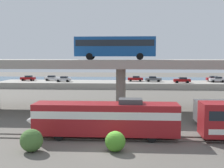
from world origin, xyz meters
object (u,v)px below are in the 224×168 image
object	(u,v)px
transit_bus_on_overpass	(115,46)
parked_car_4	(135,79)
parked_car_6	(52,78)
parked_car_0	(214,79)
train_locomotive	(99,117)
service_truck_west	(221,112)
parked_car_1	(64,79)
parked_car_5	(28,78)
parked_car_3	(217,79)
parked_car_2	(153,79)
parked_car_7	(182,80)

from	to	relation	value
transit_bus_on_overpass	parked_car_4	xyz separation A→B (m)	(3.72, 37.94, -7.73)
transit_bus_on_overpass	parked_car_6	distance (m)	44.20
parked_car_0	train_locomotive	bearing A→B (deg)	-116.31
service_truck_west	parked_car_4	size ratio (longest dim) A/B	1.60
parked_car_1	parked_car_5	xyz separation A→B (m)	(-10.92, 2.75, -0.00)
train_locomotive	transit_bus_on_overpass	xyz separation A→B (m)	(0.89, 14.49, 7.88)
parked_car_5	parked_car_6	size ratio (longest dim) A/B	0.93
parked_car_3	parked_car_5	bearing A→B (deg)	-1.58
parked_car_2	parked_car_3	world-z (taller)	same
parked_car_2	parked_car_0	bearing A→B (deg)	7.57
train_locomotive	transit_bus_on_overpass	world-z (taller)	transit_bus_on_overpass
train_locomotive	parked_car_2	world-z (taller)	train_locomotive
parked_car_5	train_locomotive	bearing A→B (deg)	116.42
parked_car_0	parked_car_6	bearing A→B (deg)	-179.20
service_truck_west	parked_car_4	world-z (taller)	parked_car_4
parked_car_0	parked_car_3	xyz separation A→B (m)	(0.06, -2.75, -0.00)
service_truck_west	parked_car_4	xyz separation A→B (m)	(-9.95, 45.32, 0.71)
parked_car_5	transit_bus_on_overpass	bearing A→B (deg)	125.38
parked_car_6	transit_bus_on_overpass	bearing A→B (deg)	-62.47
parked_car_4	parked_car_7	size ratio (longest dim) A/B	0.98
parked_car_1	parked_car_2	size ratio (longest dim) A/B	0.94
train_locomotive	parked_car_3	world-z (taller)	train_locomotive
transit_bus_on_overpass	service_truck_west	size ratio (longest dim) A/B	1.76
parked_car_0	service_truck_west	bearing A→B (deg)	-104.44
train_locomotive	transit_bus_on_overpass	size ratio (longest dim) A/B	1.33
transit_bus_on_overpass	parked_car_2	size ratio (longest dim) A/B	2.73
train_locomotive	parked_car_1	bearing A→B (deg)	-73.07
parked_car_1	parked_car_2	distance (m)	24.64
service_truck_west	parked_car_3	xyz separation A→B (m)	(12.06, 43.86, 0.71)
transit_bus_on_overpass	parked_car_5	bearing A→B (deg)	-54.62
parked_car_0	parked_car_4	xyz separation A→B (m)	(-21.95, -1.29, -0.00)
parked_car_1	parked_car_3	world-z (taller)	same
parked_car_7	parked_car_6	bearing A→B (deg)	-7.65
parked_car_2	parked_car_6	size ratio (longest dim) A/B	1.02
train_locomotive	parked_car_6	world-z (taller)	train_locomotive
parked_car_4	parked_car_1	bearing A→B (deg)	7.96
parked_car_4	parked_car_6	bearing A→B (deg)	-1.57
parked_car_1	parked_car_3	xyz separation A→B (m)	(41.75, 1.30, -0.00)
transit_bus_on_overpass	parked_car_7	xyz separation A→B (m)	(15.88, 33.76, -7.73)
parked_car_6	train_locomotive	bearing A→B (deg)	-70.09
train_locomotive	parked_car_6	distance (m)	56.46
parked_car_7	parked_car_2	bearing A→B (deg)	-23.57
train_locomotive	parked_car_1	distance (m)	51.93
service_truck_west	parked_car_7	bearing A→B (deg)	86.93
transit_bus_on_overpass	parked_car_2	world-z (taller)	transit_bus_on_overpass
service_truck_west	parked_car_0	bearing A→B (deg)	75.56
parked_car_3	parked_car_7	bearing A→B (deg)	15.46
train_locomotive	parked_car_6	xyz separation A→B (m)	(-19.23, 53.09, 0.15)
parked_car_5	parked_car_6	distance (m)	6.85
service_truck_west	parked_car_0	xyz separation A→B (m)	(12.00, 46.61, 0.71)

